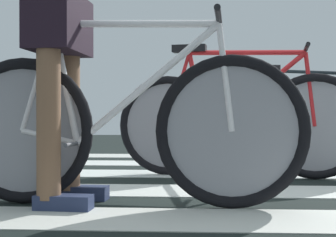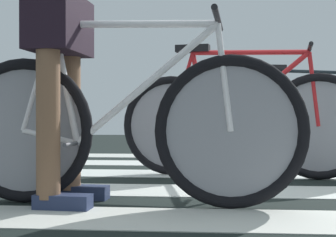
{
  "view_description": "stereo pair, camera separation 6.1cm",
  "coord_description": "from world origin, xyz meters",
  "px_view_note": "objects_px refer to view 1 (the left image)",
  "views": [
    {
      "loc": [
        -0.51,
        -3.3,
        0.46
      ],
      "look_at": [
        -0.65,
        -0.85,
        0.44
      ],
      "focal_mm": 51.48,
      "sensor_mm": 36.0,
      "label": 1
    },
    {
      "loc": [
        -0.45,
        -3.3,
        0.46
      ],
      "look_at": [
        -0.65,
        -0.85,
        0.44
      ],
      "focal_mm": 51.48,
      "sensor_mm": 36.0,
      "label": 2
    }
  ],
  "objects_px": {
    "cyclist_1_of_3": "(60,69)",
    "bicycle_3_of_3": "(301,120)",
    "bicycle_1_of_3": "(123,125)",
    "bicycle_2_of_3": "(238,122)"
  },
  "relations": [
    {
      "from": "cyclist_1_of_3",
      "to": "bicycle_3_of_3",
      "type": "distance_m",
      "value": 3.15
    },
    {
      "from": "bicycle_1_of_3",
      "to": "bicycle_3_of_3",
      "type": "distance_m",
      "value": 3.0
    },
    {
      "from": "cyclist_1_of_3",
      "to": "bicycle_2_of_3",
      "type": "xyz_separation_m",
      "value": [
        0.95,
        1.08,
        -0.27
      ]
    },
    {
      "from": "bicycle_1_of_3",
      "to": "bicycle_3_of_3",
      "type": "relative_size",
      "value": 1.0
    },
    {
      "from": "bicycle_3_of_3",
      "to": "bicycle_1_of_3",
      "type": "bearing_deg",
      "value": -126.09
    },
    {
      "from": "bicycle_1_of_3",
      "to": "cyclist_1_of_3",
      "type": "relative_size",
      "value": 1.71
    },
    {
      "from": "cyclist_1_of_3",
      "to": "bicycle_3_of_3",
      "type": "height_order",
      "value": "cyclist_1_of_3"
    },
    {
      "from": "bicycle_1_of_3",
      "to": "cyclist_1_of_3",
      "type": "height_order",
      "value": "cyclist_1_of_3"
    },
    {
      "from": "cyclist_1_of_3",
      "to": "bicycle_3_of_3",
      "type": "xyz_separation_m",
      "value": [
        1.72,
        2.63,
        -0.27
      ]
    },
    {
      "from": "bicycle_1_of_3",
      "to": "bicycle_2_of_3",
      "type": "bearing_deg",
      "value": 64.11
    }
  ]
}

